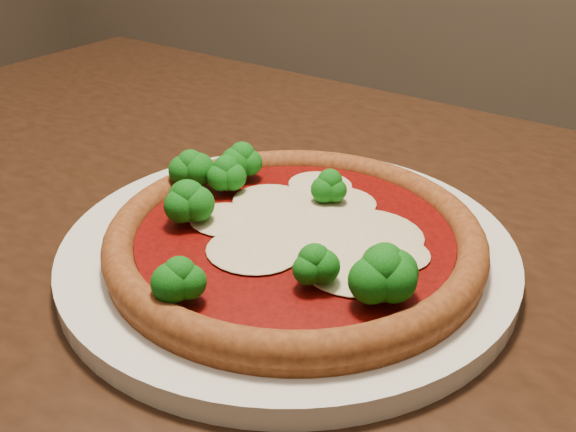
% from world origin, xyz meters
% --- Properties ---
extents(dining_table, '(1.40, 0.98, 0.75)m').
position_xyz_m(dining_table, '(0.16, -0.03, 0.65)').
color(dining_table, black).
rests_on(dining_table, floor).
extents(plate, '(0.36, 0.36, 0.02)m').
position_xyz_m(plate, '(0.19, -0.09, 0.76)').
color(plate, silver).
rests_on(plate, dining_table).
extents(pizza, '(0.29, 0.29, 0.06)m').
position_xyz_m(pizza, '(0.20, -0.10, 0.78)').
color(pizza, brown).
rests_on(pizza, plate).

